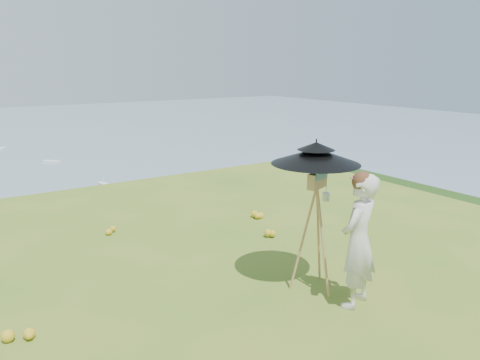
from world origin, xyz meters
TOP-DOWN VIEW (x-y plane):
  - ground at (0.00, 0.00)m, footprint 14.00×14.00m
  - wildflowers at (0.00, 0.25)m, footprint 10.00×10.50m
  - painter at (1.75, -0.49)m, footprint 0.69×0.57m
  - field_easel at (1.62, 0.11)m, footprint 0.81×0.81m
  - sun_umbrella at (1.60, 0.14)m, footprint 1.51×1.51m
  - painter_cap at (1.75, -0.49)m, footprint 0.32×0.34m

SIDE VIEW (x-z plane):
  - ground at x=0.00m, z-range 0.00..0.00m
  - wildflowers at x=0.00m, z-range 0.00..0.12m
  - painter at x=1.75m, z-range 0.00..1.63m
  - field_easel at x=1.62m, z-range 0.00..1.68m
  - painter_cap at x=1.75m, z-range 1.54..1.64m
  - sun_umbrella at x=1.60m, z-range 1.38..1.96m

